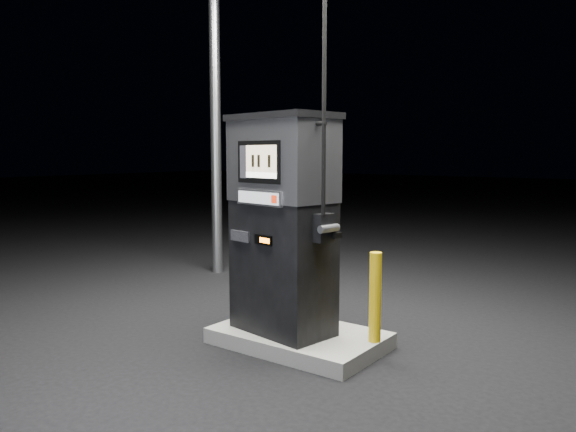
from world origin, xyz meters
The scene contains 5 objects.
ground centered at (0.00, 0.00, 0.00)m, with size 80.00×80.00×0.00m, color black.
pump_island centered at (0.00, 0.00, 0.07)m, with size 1.60×1.00×0.15m, color slate.
fuel_dispenser centered at (-0.12, -0.10, 1.22)m, with size 1.19×0.78×4.31m.
bollard_left centered at (-0.55, -0.04, 0.64)m, with size 0.13×0.13×0.98m, color #E4B60C.
bollard_right centered at (0.74, 0.15, 0.56)m, with size 0.11×0.11×0.83m, color #E4B60C.
Camera 1 is at (3.07, -4.31, 1.87)m, focal length 35.00 mm.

